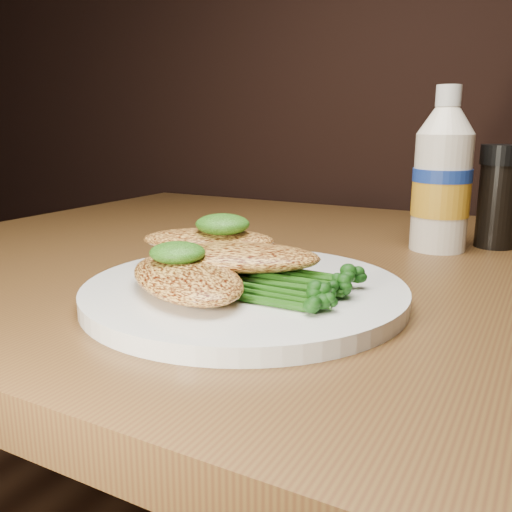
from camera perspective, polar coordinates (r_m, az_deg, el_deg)
The scene contains 9 objects.
plate at distance 0.50m, azimuth -1.15°, elevation -3.67°, with size 0.29×0.29×0.01m, color white.
chicken_front at distance 0.48m, azimuth -7.14°, elevation -2.15°, with size 0.15×0.08×0.02m, color #F4B14D.
chicken_mid at distance 0.51m, azimuth -2.05°, elevation -0.08°, with size 0.15×0.08×0.02m, color #F4B14D.
chicken_back at distance 0.55m, azimuth -4.92°, elevation 1.67°, with size 0.13×0.07×0.02m, color #F4B14D.
pesto_front at distance 0.48m, azimuth -8.06°, elevation 0.35°, with size 0.05×0.04×0.02m, color black.
pesto_back at distance 0.54m, azimuth -3.46°, elevation 3.28°, with size 0.05×0.05×0.02m, color black.
broccolini_bundle at distance 0.47m, azimuth 2.56°, elevation -2.48°, with size 0.13×0.10×0.02m, color #1C4B10, non-canonical shape.
mayo_bottle at distance 0.72m, azimuth 18.61°, elevation 8.37°, with size 0.07×0.07×0.20m, color #F4E7CF, non-canonical shape.
pepper_grinder at distance 0.76m, azimuth 23.61°, elevation 5.58°, with size 0.05×0.05×0.13m, color black, non-canonical shape.
Camera 1 is at (0.17, 0.46, 0.91)m, focal length 39.00 mm.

